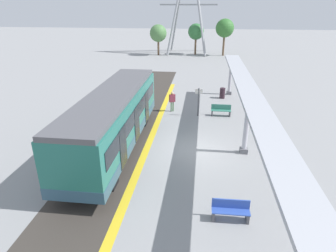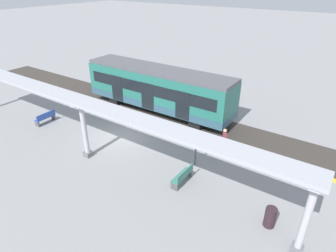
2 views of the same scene
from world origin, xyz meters
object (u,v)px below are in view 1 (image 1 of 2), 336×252
object	(u,v)px
canopy_pillar_third	(230,76)
trash_bin	(222,93)
bench_mid_platform	(221,110)
platform_info_sign	(199,99)
train_near_carriage	(115,120)
canopy_pillar_second	(247,125)
passenger_waiting_near_edge	(172,99)
bench_near_end	(231,210)

from	to	relation	value
canopy_pillar_third	trash_bin	world-z (taller)	canopy_pillar_third
canopy_pillar_third	bench_mid_platform	bearing A→B (deg)	-100.13
platform_info_sign	bench_mid_platform	bearing A→B (deg)	8.99
train_near_carriage	canopy_pillar_second	xyz separation A→B (m)	(7.48, 0.31, -0.07)
bench_mid_platform	platform_info_sign	world-z (taller)	platform_info_sign
train_near_carriage	bench_mid_platform	size ratio (longest dim) A/B	8.02
canopy_pillar_third	platform_info_sign	size ratio (longest dim) A/B	1.58
train_near_carriage	passenger_waiting_near_edge	size ratio (longest dim) A/B	7.45
canopy_pillar_second	passenger_waiting_near_edge	size ratio (longest dim) A/B	2.14
trash_bin	platform_info_sign	distance (m)	5.30
bench_near_end	passenger_waiting_near_edge	size ratio (longest dim) A/B	0.93
bench_near_end	bench_mid_platform	size ratio (longest dim) A/B	1.00
canopy_pillar_second	passenger_waiting_near_edge	bearing A→B (deg)	127.05
bench_near_end	bench_mid_platform	distance (m)	11.75
bench_mid_platform	trash_bin	distance (m)	4.53
trash_bin	passenger_waiting_near_edge	world-z (taller)	passenger_waiting_near_edge
trash_bin	bench_near_end	bearing A→B (deg)	-91.77
canopy_pillar_third	trash_bin	size ratio (longest dim) A/B	3.65
train_near_carriage	canopy_pillar_second	bearing A→B (deg)	2.37
bench_near_end	trash_bin	distance (m)	16.28
canopy_pillar_second	platform_info_sign	bearing A→B (deg)	116.16
bench_near_end	platform_info_sign	xyz separation A→B (m)	(-1.58, 11.48, 0.89)
platform_info_sign	passenger_waiting_near_edge	size ratio (longest dim) A/B	1.36
canopy_pillar_second	trash_bin	bearing A→B (deg)	93.86
bench_near_end	bench_mid_platform	xyz separation A→B (m)	(0.17, 11.75, 0.00)
bench_mid_platform	train_near_carriage	bearing A→B (deg)	-135.79
canopy_pillar_third	passenger_waiting_near_edge	distance (m)	7.25
passenger_waiting_near_edge	bench_mid_platform	bearing A→B (deg)	-7.29
canopy_pillar_second	trash_bin	distance (m)	10.58
bench_near_end	bench_mid_platform	world-z (taller)	same
bench_mid_platform	platform_info_sign	bearing A→B (deg)	-171.01
canopy_pillar_second	trash_bin	size ratio (longest dim) A/B	3.65
train_near_carriage	passenger_waiting_near_edge	xyz separation A→B (m)	(2.62, 6.76, -0.82)
passenger_waiting_near_edge	canopy_pillar_second	bearing A→B (deg)	-52.95
bench_mid_platform	passenger_waiting_near_edge	distance (m)	3.90
canopy_pillar_second	passenger_waiting_near_edge	xyz separation A→B (m)	(-4.87, 6.45, -0.75)
canopy_pillar_third	passenger_waiting_near_edge	world-z (taller)	canopy_pillar_third
train_near_carriage	bench_mid_platform	distance (m)	9.10
bench_mid_platform	trash_bin	xyz separation A→B (m)	(0.33, 4.52, 0.03)
trash_bin	platform_info_sign	size ratio (longest dim) A/B	0.43
bench_mid_platform	canopy_pillar_second	bearing A→B (deg)	-80.11
canopy_pillar_second	platform_info_sign	size ratio (longest dim) A/B	1.58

